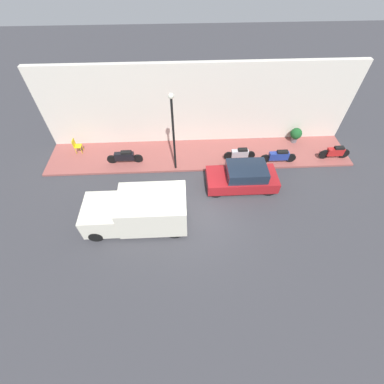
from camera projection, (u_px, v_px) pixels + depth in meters
ground_plane at (205, 216)px, 13.08m from camera, size 60.00×60.00×0.00m
sidewalk at (199, 155)px, 16.08m from camera, size 2.82×18.44×0.12m
building_facade at (198, 106)px, 15.23m from camera, size 0.30×18.44×5.05m
parked_car at (243, 177)px, 13.94m from camera, size 1.69×3.81×1.43m
delivery_van at (137, 211)px, 12.13m from camera, size 2.06×4.83×1.86m
motorcycle_black at (125, 157)px, 15.19m from camera, size 0.30×2.11×0.84m
scooter_silver at (240, 154)px, 15.41m from camera, size 0.30×1.89×0.78m
motorcycle_red at (335, 152)px, 15.44m from camera, size 0.30×1.85×0.85m
motorcycle_blue at (279, 156)px, 15.19m from camera, size 0.30×2.16×0.86m
streetlamp at (173, 127)px, 13.06m from camera, size 0.29×0.29×4.70m
potted_plant at (296, 134)px, 16.41m from camera, size 0.71×0.71×0.98m
cafe_chair at (76, 145)px, 15.76m from camera, size 0.40×0.40×0.94m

